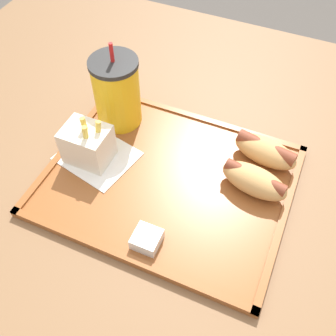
{
  "coord_description": "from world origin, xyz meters",
  "views": [
    {
      "loc": [
        0.18,
        -0.41,
        1.31
      ],
      "look_at": [
        0.02,
        -0.04,
        0.8
      ],
      "focal_mm": 42.0,
      "sensor_mm": 36.0,
      "label": 1
    }
  ],
  "objects_px": {
    "hot_dog_near": "(254,180)",
    "fries_carton": "(88,144)",
    "sauce_cup_mayo": "(147,239)",
    "soda_cup": "(117,92)",
    "hot_dog_far": "(265,151)"
  },
  "relations": [
    {
      "from": "hot_dog_near",
      "to": "sauce_cup_mayo",
      "type": "distance_m",
      "value": 0.2
    },
    {
      "from": "soda_cup",
      "to": "sauce_cup_mayo",
      "type": "height_order",
      "value": "soda_cup"
    },
    {
      "from": "hot_dog_near",
      "to": "fries_carton",
      "type": "relative_size",
      "value": 1.29
    },
    {
      "from": "sauce_cup_mayo",
      "to": "hot_dog_near",
      "type": "bearing_deg",
      "value": 53.63
    },
    {
      "from": "hot_dog_near",
      "to": "sauce_cup_mayo",
      "type": "xyz_separation_m",
      "value": [
        -0.12,
        -0.16,
        -0.01
      ]
    },
    {
      "from": "fries_carton",
      "to": "sauce_cup_mayo",
      "type": "xyz_separation_m",
      "value": [
        0.17,
        -0.11,
        -0.02
      ]
    },
    {
      "from": "hot_dog_near",
      "to": "fries_carton",
      "type": "height_order",
      "value": "fries_carton"
    },
    {
      "from": "soda_cup",
      "to": "hot_dog_far",
      "type": "height_order",
      "value": "soda_cup"
    },
    {
      "from": "hot_dog_near",
      "to": "sauce_cup_mayo",
      "type": "height_order",
      "value": "hot_dog_near"
    },
    {
      "from": "soda_cup",
      "to": "hot_dog_near",
      "type": "bearing_deg",
      "value": -11.97
    },
    {
      "from": "hot_dog_near",
      "to": "hot_dog_far",
      "type": "bearing_deg",
      "value": 90.0
    },
    {
      "from": "hot_dog_near",
      "to": "fries_carton",
      "type": "distance_m",
      "value": 0.29
    },
    {
      "from": "soda_cup",
      "to": "fries_carton",
      "type": "height_order",
      "value": "soda_cup"
    },
    {
      "from": "hot_dog_far",
      "to": "fries_carton",
      "type": "bearing_deg",
      "value": -157.22
    },
    {
      "from": "soda_cup",
      "to": "hot_dog_near",
      "type": "height_order",
      "value": "soda_cup"
    }
  ]
}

